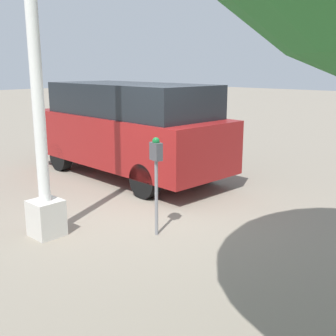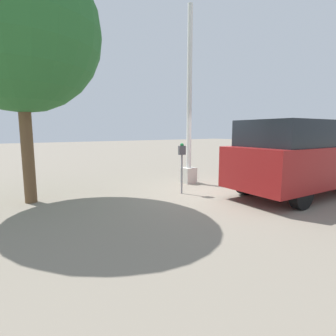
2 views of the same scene
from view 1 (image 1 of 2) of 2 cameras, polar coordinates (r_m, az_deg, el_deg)
ground_plane at (r=7.37m, az=-2.84°, el=-6.10°), size 80.00×80.00×0.00m
parking_meter_near at (r=6.13m, az=-1.62°, el=0.56°), size 0.22×0.15×1.49m
lamp_post at (r=6.23m, az=-17.24°, el=9.21°), size 0.44×0.44×5.96m
parked_van at (r=9.62m, az=-5.38°, el=5.55°), size 5.13×2.19×2.12m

